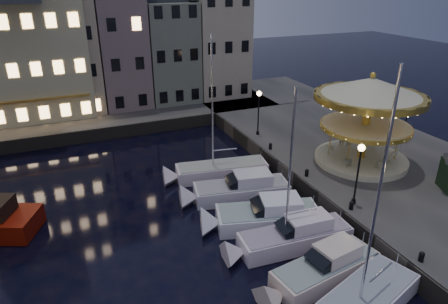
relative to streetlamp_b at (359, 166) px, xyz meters
name	(u,v)px	position (x,y,z in m)	size (l,w,h in m)	color
ground	(262,256)	(-7.20, -1.00, -4.02)	(160.00, 160.00, 0.00)	black
quay_east	(378,164)	(6.80, 5.00, -3.37)	(16.00, 56.00, 1.30)	#474442
quay_north	(77,119)	(-15.20, 27.00, -3.37)	(44.00, 12.00, 1.30)	#474442
quaywall_e	(295,182)	(-1.20, 5.00, -3.37)	(0.15, 44.00, 1.30)	#47423A
quaywall_n	(103,134)	(-13.20, 21.00, -3.37)	(48.00, 0.15, 1.30)	#47423A
streetlamp_b	(359,166)	(0.00, 0.00, 0.00)	(0.44, 0.44, 4.17)	black
streetlamp_c	(259,107)	(0.00, 13.50, 0.00)	(0.44, 0.44, 4.17)	black
streetlamp_d	(408,112)	(11.30, 7.00, 0.00)	(0.44, 0.44, 4.17)	black
bollard_a	(422,256)	(-0.60, -6.00, -2.41)	(0.30, 0.30, 0.57)	black
bollard_b	(351,205)	(-0.60, -0.50, -2.41)	(0.30, 0.30, 0.57)	black
bollard_c	(307,172)	(-0.60, 4.50, -2.41)	(0.30, 0.30, 0.57)	black
bollard_d	(270,146)	(-0.60, 10.00, -2.41)	(0.30, 0.30, 0.57)	black
townhouse_nb	(0,48)	(-21.25, 29.00, 4.26)	(6.16, 8.00, 13.80)	slate
townhouse_nc	(64,40)	(-15.20, 29.00, 4.76)	(6.82, 8.00, 14.80)	tan
townhouse_nd	(119,32)	(-9.45, 29.00, 5.26)	(5.50, 8.00, 15.80)	slate
townhouse_ne	(167,43)	(-4.00, 29.00, 3.76)	(6.16, 8.00, 12.80)	slate
townhouse_nf	(216,36)	(2.05, 29.00, 4.26)	(6.82, 8.00, 13.80)	#B7A88F
motorboat_b	(320,272)	(-5.43, -4.04, -3.38)	(7.24, 3.00, 2.15)	beige
motorboat_c	(289,238)	(-5.38, -0.89, -3.34)	(7.89, 2.47, 10.44)	silver
motorboat_d	(262,217)	(-5.76, 1.81, -3.38)	(7.73, 4.37, 2.15)	white
motorboat_e	(236,191)	(-5.84, 5.61, -3.38)	(7.94, 3.60, 2.15)	silver
motorboat_f	(215,172)	(-6.03, 9.29, -3.49)	(8.37, 3.35, 11.06)	silver
carousel	(369,105)	(4.78, 4.94, 2.03)	(8.23, 8.23, 7.20)	beige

